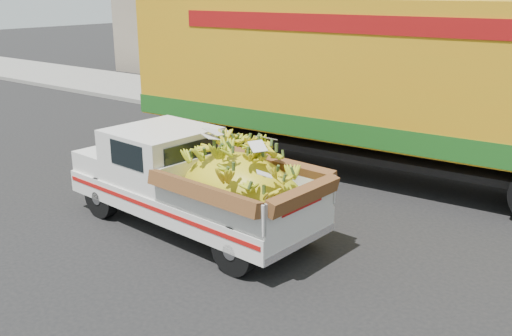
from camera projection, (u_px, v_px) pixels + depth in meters
The scene contains 6 objects.
ground at pixel (194, 234), 9.73m from camera, with size 100.00×100.00×0.00m, color black.
curb at pixel (381, 143), 15.17m from camera, with size 60.00×0.25×0.15m, color gray.
sidewalk at pixel (413, 128), 16.76m from camera, with size 60.00×4.00×0.14m, color gray.
building_left at pixel (298, 24), 25.13m from camera, with size 18.00×6.00×5.00m, color gray.
pickup_truck at pixel (206, 184), 9.47m from camera, with size 4.85×2.04×1.66m.
semi_trailer at pixel (382, 81), 12.09m from camera, with size 12.04×3.23×3.80m.
Camera 1 is at (6.29, -6.44, 4.01)m, focal length 40.00 mm.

